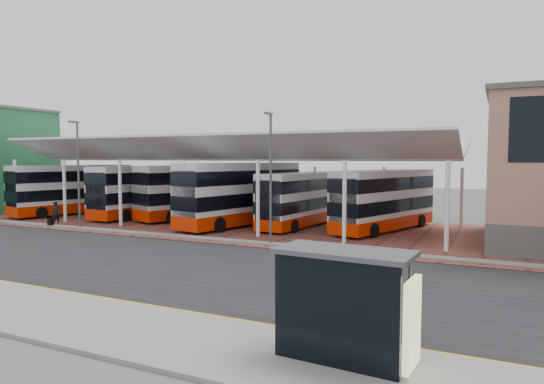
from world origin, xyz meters
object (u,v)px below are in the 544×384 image
object	(u,v)px
bus_1	(143,191)
bus_2	(197,192)
bus_5	(384,200)
bus_3	(241,194)
bus_0	(72,190)
bus_4	(301,200)
pedestrian	(56,213)
bus_shelter	(351,295)

from	to	relation	value
bus_1	bus_2	world-z (taller)	bus_2
bus_1	bus_5	distance (m)	21.71
bus_2	bus_3	world-z (taller)	bus_3
bus_0	bus_3	distance (m)	18.12
bus_1	bus_4	xyz separation A→B (m)	(15.40, 0.15, -0.20)
bus_0	bus_1	world-z (taller)	bus_0
bus_3	pedestrian	distance (m)	14.67
bus_0	bus_4	world-z (taller)	bus_0
bus_4	bus_1	bearing A→B (deg)	-173.28
bus_0	bus_3	world-z (taller)	bus_3
bus_3	bus_shelter	size ratio (longest dim) A/B	3.33
bus_3	bus_1	bearing A→B (deg)	-174.18
bus_5	bus_shelter	xyz separation A→B (m)	(4.35, -23.72, -0.33)
bus_0	pedestrian	xyz separation A→B (m)	(4.90, -6.10, -1.36)
bus_2	bus_5	xyz separation A→B (m)	(16.49, -0.27, -0.11)
bus_0	pedestrian	world-z (taller)	bus_0
bus_1	pedestrian	xyz separation A→B (m)	(-2.31, -7.58, -1.34)
bus_0	bus_2	size ratio (longest dim) A/B	1.00
bus_5	bus_4	bearing A→B (deg)	-157.16
bus_1	bus_shelter	xyz separation A→B (m)	(26.05, -23.03, -0.41)
bus_3	bus_0	bearing A→B (deg)	-166.62
bus_0	bus_1	size ratio (longest dim) A/B	1.03
bus_shelter	bus_3	bearing A→B (deg)	128.96
bus_2	bus_3	xyz separation A→B (m)	(5.71, -2.37, 0.13)
bus_0	bus_4	size ratio (longest dim) A/B	1.12
bus_1	bus_5	xyz separation A→B (m)	(21.70, 0.69, -0.08)
bus_4	bus_5	bearing A→B (deg)	11.12
bus_3	bus_5	xyz separation A→B (m)	(10.79, 2.10, -0.25)
bus_0	pedestrian	bearing A→B (deg)	-36.87
bus_4	bus_0	bearing A→B (deg)	-169.73
bus_3	pedestrian	size ratio (longest dim) A/B	6.55
pedestrian	bus_shelter	xyz separation A→B (m)	(28.36, -15.45, 0.92)
bus_5	bus_shelter	size ratio (longest dim) A/B	2.98
bus_4	pedestrian	size ratio (longest dim) A/B	5.52
bus_1	bus_2	bearing A→B (deg)	13.07
bus_1	bus_5	world-z (taller)	bus_1
bus_shelter	bus_4	bearing A→B (deg)	118.64
bus_3	bus_4	xyz separation A→B (m)	(4.49, 1.55, -0.37)
bus_1	bus_shelter	distance (m)	34.77
pedestrian	bus_shelter	distance (m)	32.31
bus_4	bus_5	distance (m)	6.32
bus_0	bus_shelter	world-z (taller)	bus_0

